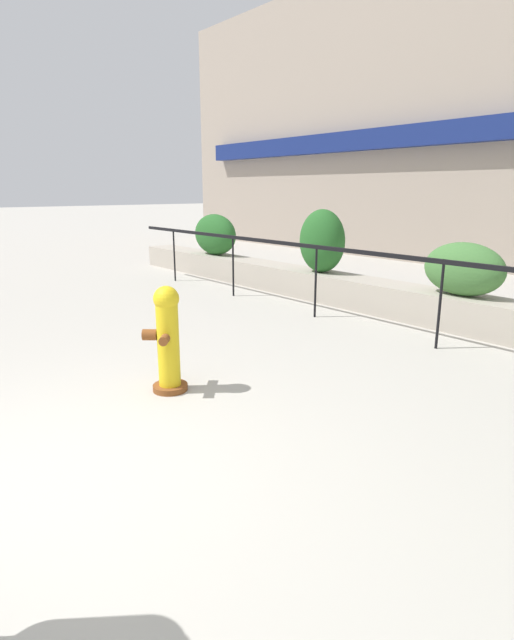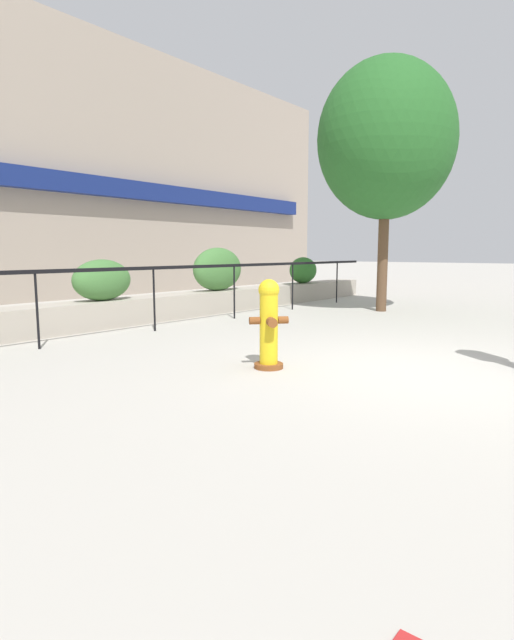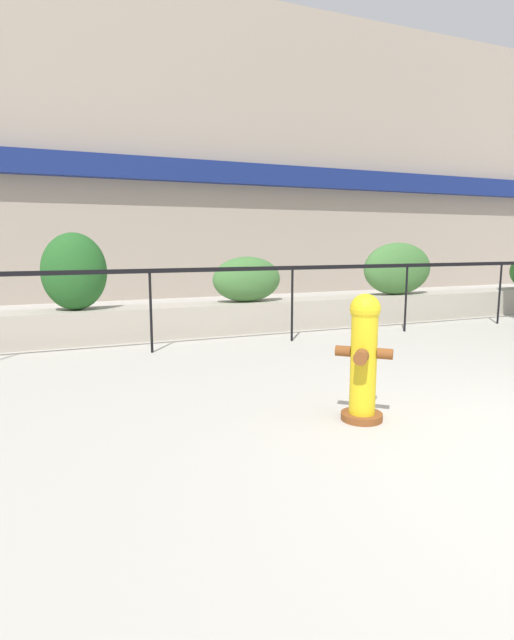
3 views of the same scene
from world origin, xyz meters
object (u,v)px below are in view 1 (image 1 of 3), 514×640
hedge_bush_0 (215,235)px  fire_hydrant (168,338)px  hedge_bush_1 (322,241)px  hedge_bush_2 (464,269)px

hedge_bush_0 → fire_hydrant: bearing=-39.4°
hedge_bush_0 → hedge_bush_1: 3.37m
hedge_bush_2 → fire_hydrant: (-0.70, -4.43, -0.33)m
hedge_bush_0 → hedge_bush_1: bearing=0.0°
hedge_bush_1 → hedge_bush_2: bearing=0.0°
hedge_bush_0 → fire_hydrant: (5.41, -4.43, -0.42)m
hedge_bush_0 → fire_hydrant: 7.00m
hedge_bush_1 → hedge_bush_0: bearing=180.0°
hedge_bush_1 → fire_hydrant: bearing=-65.3°
hedge_bush_2 → fire_hydrant: 4.50m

